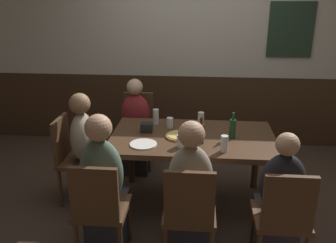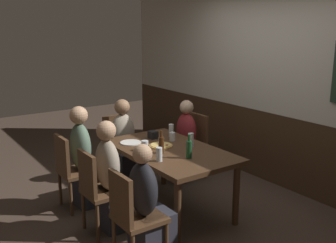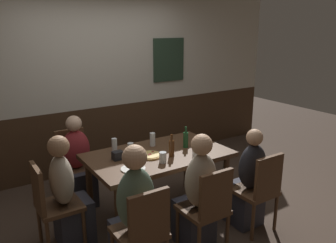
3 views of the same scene
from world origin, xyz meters
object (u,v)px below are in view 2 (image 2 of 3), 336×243
object	(u,v)px
chair_left_far	(193,142)
tumbler_water	(191,141)
condiment_caddy	(153,135)
chair_left_near	(72,168)
pint_glass_pale	(171,131)
person_left_near	(85,164)
person_head_west	(125,148)
chair_mid_near	(98,187)
person_left_far	(183,147)
plate_white_large	(131,143)
chair_head_west	(119,144)
beer_bottle_brown	(161,144)
chair_right_near	(132,213)
beer_bottle_green	(189,149)
person_mid_near	(112,184)
pizza	(161,146)
pint_glass_amber	(159,155)
person_right_near	(148,212)
beer_glass_tall	(145,146)
dining_table	(169,156)
pint_glass_stout	(172,137)

from	to	relation	value
chair_left_far	tumbler_water	xyz separation A→B (m)	(0.76, -0.63, 0.31)
condiment_caddy	chair_left_near	bearing A→B (deg)	-103.59
chair_left_near	pint_glass_pale	xyz separation A→B (m)	(0.30, 1.18, 0.31)
person_left_near	person_head_west	bearing A→B (deg)	115.71
condiment_caddy	chair_mid_near	bearing A→B (deg)	-64.63
chair_left_far	person_left_far	xyz separation A→B (m)	(-0.00, -0.16, -0.04)
pint_glass_pale	plate_white_large	distance (m)	0.55
chair_mid_near	chair_head_west	size ratio (longest dim) A/B	1.00
person_left_far	beer_bottle_brown	distance (m)	1.22
chair_right_near	chair_left_near	bearing A→B (deg)	180.00
chair_head_west	tumbler_water	distance (m)	1.33
person_left_far	beer_bottle_green	distance (m)	1.33
person_mid_near	pint_glass_pale	xyz separation A→B (m)	(-0.39, 1.02, 0.32)
condiment_caddy	pizza	bearing A→B (deg)	-17.96
pint_glass_amber	pint_glass_pale	bearing A→B (deg)	136.84
chair_left_near	condiment_caddy	size ratio (longest dim) A/B	8.00
chair_mid_near	pint_glass_amber	bearing A→B (deg)	63.87
person_right_near	beer_bottle_brown	size ratio (longest dim) A/B	4.42
person_left_far	pint_glass_pale	bearing A→B (deg)	-54.48
chair_head_west	tumbler_water	bearing A→B (deg)	10.94
person_right_near	person_head_west	bearing A→B (deg)	157.35
chair_mid_near	person_right_near	xyz separation A→B (m)	(0.68, 0.16, -0.04)
beer_glass_tall	person_left_far	bearing A→B (deg)	120.98
dining_table	tumbler_water	world-z (taller)	tumbler_water
person_right_near	pint_glass_pale	xyz separation A→B (m)	(-1.07, 1.02, 0.35)
pizza	plate_white_large	xyz separation A→B (m)	(-0.31, -0.21, -0.01)
pint_glass_pale	pint_glass_stout	size ratio (longest dim) A/B	1.53
tumbler_water	dining_table	bearing A→B (deg)	-106.86
person_left_near	tumbler_water	bearing A→B (deg)	51.82
chair_left_near	person_mid_near	size ratio (longest dim) A/B	0.75
person_right_near	condiment_caddy	xyz separation A→B (m)	(-1.14, 0.79, 0.33)
chair_left_near	beer_bottle_green	bearing A→B (deg)	39.48
plate_white_large	chair_left_far	bearing A→B (deg)	102.35
person_mid_near	person_right_near	distance (m)	0.68
pint_glass_pale	person_left_near	bearing A→B (deg)	-106.21
person_right_near	beer_bottle_green	world-z (taller)	person_right_near
chair_left_far	chair_mid_near	size ratio (longest dim) A/B	1.00
chair_mid_near	tumbler_water	world-z (taller)	tumbler_water
chair_right_near	plate_white_large	size ratio (longest dim) A/B	3.59
chair_head_west	pizza	world-z (taller)	chair_head_west
chair_left_near	person_left_far	world-z (taller)	person_left_far
pizza	plate_white_large	bearing A→B (deg)	-145.84
chair_right_near	person_left_far	bearing A→B (deg)	130.62
person_left_near	chair_right_near	bearing A→B (deg)	-6.68
chair_mid_near	chair_right_near	size ratio (longest dim) A/B	1.00
chair_left_near	tumbler_water	bearing A→B (deg)	56.01
pizza	beer_glass_tall	xyz separation A→B (m)	(0.02, -0.23, 0.04)
person_mid_near	beer_bottle_brown	xyz separation A→B (m)	(0.07, 0.56, 0.34)
person_left_far	pint_glass_amber	xyz separation A→B (m)	(0.96, -1.04, 0.35)
person_left_near	pizza	size ratio (longest dim) A/B	4.53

